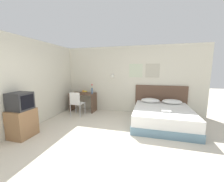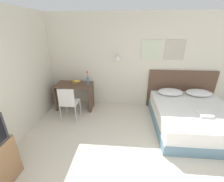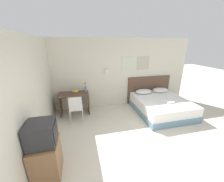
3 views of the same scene
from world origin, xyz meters
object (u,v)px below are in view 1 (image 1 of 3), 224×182
at_px(pillow_right, 172,102).
at_px(tv_stand, 22,123).
at_px(desk, 83,99).
at_px(fruit_bowl, 84,92).
at_px(headboard, 160,100).
at_px(desk_chair, 76,102).
at_px(flower_vase, 92,90).
at_px(folded_towel_near_foot, 166,110).
at_px(pillow_left, 150,100).
at_px(bed, 162,117).
at_px(television, 20,101).

height_order(pillow_right, tv_stand, tv_stand).
distance_m(desk, fruit_bowl, 0.29).
bearing_deg(headboard, desk_chair, -161.97).
distance_m(desk_chair, flower_vase, 0.84).
bearing_deg(tv_stand, pillow_right, 32.22).
xyz_separation_m(folded_towel_near_foot, tv_stand, (-3.65, -1.47, -0.20)).
relative_size(pillow_right, tv_stand, 0.92).
bearing_deg(pillow_left, desk, -179.55).
bearing_deg(pillow_right, headboard, 141.08).
bearing_deg(bed, flower_vase, 165.38).
bearing_deg(pillow_left, desk_chair, -165.54).
distance_m(pillow_right, desk_chair, 3.49).
distance_m(flower_vase, television, 2.63).
relative_size(pillow_left, pillow_right, 1.00).
distance_m(headboard, tv_stand, 4.55).
height_order(headboard, television, television).
relative_size(bed, headboard, 1.05).
relative_size(folded_towel_near_foot, fruit_bowl, 1.20).
bearing_deg(fruit_bowl, pillow_left, -0.39).
height_order(desk, flower_vase, flower_vase).
height_order(pillow_right, folded_towel_near_foot, pillow_right).
relative_size(fruit_bowl, tv_stand, 0.35).
bearing_deg(headboard, fruit_bowl, -174.68).
distance_m(bed, folded_towel_near_foot, 0.43).
bearing_deg(desk, pillow_right, 0.35).
bearing_deg(bed, desk, 167.22).
bearing_deg(pillow_left, headboard, 38.92).
xyz_separation_m(headboard, desk, (-3.10, -0.32, -0.05)).
xyz_separation_m(pillow_left, tv_stand, (-3.21, -2.50, -0.25)).
height_order(bed, tv_stand, tv_stand).
height_order(bed, flower_vase, flower_vase).
distance_m(bed, desk_chair, 3.06).
xyz_separation_m(bed, pillow_left, (-0.37, 0.72, 0.35)).
xyz_separation_m(pillow_left, desk, (-2.72, -0.02, -0.09)).
distance_m(pillow_left, flower_vase, 2.33).
relative_size(desk, fruit_bowl, 4.09).
bearing_deg(fruit_bowl, pillow_right, -0.31).
bearing_deg(pillow_left, pillow_right, 0.00).
bearing_deg(desk_chair, folded_towel_near_foot, -6.14).
relative_size(bed, pillow_left, 2.98).
height_order(pillow_right, television, television).
xyz_separation_m(tv_stand, television, (0.00, 0.00, 0.59)).
bearing_deg(bed, desk_chair, 179.33).
bearing_deg(television, pillow_right, 32.24).
height_order(folded_towel_near_foot, flower_vase, flower_vase).
distance_m(bed, headboard, 1.07).
bearing_deg(headboard, pillow_left, -141.08).
height_order(headboard, flower_vase, flower_vase).
bearing_deg(desk, flower_vase, -0.39).
bearing_deg(desk_chair, fruit_bowl, 90.51).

